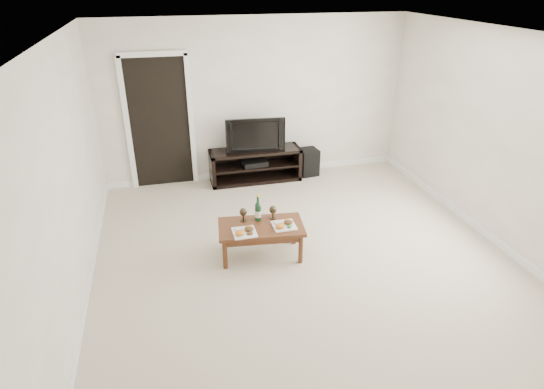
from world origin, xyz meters
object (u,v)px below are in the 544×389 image
Objects in this scene: media_console at (255,165)px; subwoofer at (308,162)px; coffee_table at (261,240)px; television at (255,134)px.

media_console reaches higher than subwoofer.
subwoofer is (0.94, 0.03, -0.05)m from media_console.
media_console is at bearing 79.54° from coffee_table.
subwoofer is (0.94, 0.03, -0.60)m from television.
subwoofer is at bearing 6.65° from television.
subwoofer is at bearing 59.22° from coffee_table.
coffee_table is (-0.41, -2.24, -0.07)m from media_console.
television is 1.11m from subwoofer.
subwoofer reaches higher than coffee_table.
coffee_table is at bearing -100.46° from media_console.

